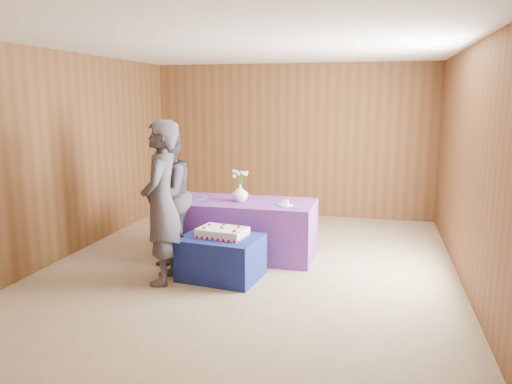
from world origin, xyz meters
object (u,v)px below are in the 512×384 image
(vase, at_px, (240,193))
(sheet_cake, at_px, (222,232))
(guest_left, at_px, (161,203))
(cake_table, at_px, (221,257))
(serving_table, at_px, (239,228))
(guest_right, at_px, (166,195))

(vase, bearing_deg, sheet_cake, -88.68)
(vase, distance_m, guest_left, 1.29)
(sheet_cake, height_order, vase, vase)
(cake_table, height_order, sheet_cake, sheet_cake)
(serving_table, height_order, sheet_cake, serving_table)
(serving_table, xyz_separation_m, guest_left, (-0.58, -1.17, 0.56))
(vase, bearing_deg, serving_table, 128.18)
(cake_table, relative_size, serving_table, 0.45)
(guest_right, bearing_deg, vase, 120.12)
(serving_table, xyz_separation_m, sheet_cake, (0.04, -0.87, 0.18))
(cake_table, distance_m, vase, 1.06)
(cake_table, height_order, guest_left, guest_left)
(sheet_cake, height_order, guest_right, guest_right)
(sheet_cake, bearing_deg, cake_table, -118.16)
(serving_table, bearing_deg, guest_left, -116.20)
(sheet_cake, xyz_separation_m, guest_right, (-0.87, 0.39, 0.32))
(cake_table, distance_m, guest_left, 0.96)
(vase, xyz_separation_m, guest_left, (-0.60, -1.14, 0.07))
(sheet_cake, bearing_deg, vase, 100.81)
(guest_right, bearing_deg, serving_table, 122.04)
(sheet_cake, relative_size, guest_right, 0.36)
(sheet_cake, height_order, guest_left, guest_left)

